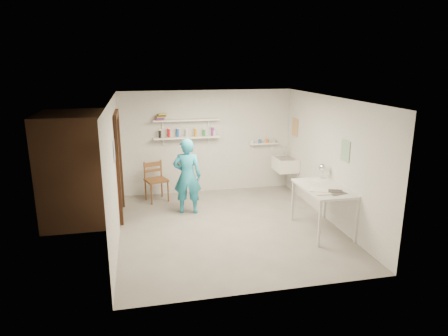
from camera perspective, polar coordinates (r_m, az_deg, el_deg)
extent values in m
cube|color=slate|center=(7.63, 0.64, -8.48)|extent=(4.00, 4.50, 0.02)
cube|color=silver|center=(7.02, 0.70, 9.95)|extent=(4.00, 4.50, 0.02)
cube|color=silver|center=(9.39, -2.40, 3.75)|extent=(4.00, 0.02, 2.40)
cube|color=silver|center=(5.15, 6.29, -5.86)|extent=(4.00, 0.02, 2.40)
cube|color=silver|center=(7.07, -15.42, -0.53)|extent=(0.02, 4.50, 2.40)
cube|color=silver|center=(7.91, 15.02, 1.11)|extent=(0.02, 4.50, 2.40)
cube|color=black|center=(8.14, -14.83, 0.05)|extent=(0.02, 0.90, 2.00)
cube|color=brown|center=(8.19, -19.81, 0.12)|extent=(1.40, 1.50, 2.10)
cube|color=brown|center=(7.94, -15.19, 7.40)|extent=(0.06, 1.05, 0.10)
cube|color=brown|center=(7.65, -14.82, -0.88)|extent=(0.06, 0.10, 2.00)
cube|color=brown|center=(8.62, -14.57, 0.89)|extent=(0.06, 0.10, 2.00)
cube|color=white|center=(9.17, -5.36, 4.37)|extent=(1.50, 0.22, 0.03)
cube|color=white|center=(9.10, -5.42, 6.85)|extent=(1.50, 0.22, 0.03)
cube|color=white|center=(9.64, 5.64, 3.50)|extent=(0.70, 0.14, 0.03)
cube|color=#334C7F|center=(7.04, -15.41, 2.33)|extent=(0.01, 0.28, 0.36)
cube|color=#995933|center=(9.44, 10.11, 5.75)|extent=(0.01, 0.34, 0.42)
cube|color=#3F724C|center=(7.36, 16.94, 2.36)|extent=(0.01, 0.30, 0.38)
cube|color=white|center=(9.43, 8.76, 0.52)|extent=(0.48, 0.60, 0.30)
imported|color=teal|center=(8.11, -5.27, -1.18)|extent=(0.63, 0.48, 1.56)
cylinder|color=#CBAF8B|center=(8.24, -5.80, 0.95)|extent=(0.28, 0.09, 0.28)
cube|color=brown|center=(8.97, -9.65, -1.72)|extent=(0.56, 0.55, 0.96)
cube|color=silver|center=(7.52, 13.92, -5.74)|extent=(0.76, 1.27, 0.85)
sphere|color=silver|center=(7.85, 13.98, 0.07)|extent=(0.16, 0.16, 0.16)
cylinder|color=black|center=(9.10, -9.14, 4.81)|extent=(0.06, 0.06, 0.17)
cylinder|color=red|center=(9.11, -7.88, 4.87)|extent=(0.06, 0.06, 0.17)
cylinder|color=blue|center=(9.13, -6.63, 4.93)|extent=(0.06, 0.06, 0.17)
cylinder|color=white|center=(9.15, -5.38, 4.99)|extent=(0.06, 0.06, 0.17)
cylinder|color=orange|center=(9.17, -4.13, 5.04)|extent=(0.06, 0.06, 0.17)
cylinder|color=#268C3F|center=(9.20, -2.90, 5.10)|extent=(0.06, 0.06, 0.17)
cylinder|color=#8C268C|center=(9.24, -1.67, 5.15)|extent=(0.06, 0.06, 0.17)
cube|color=red|center=(9.05, -9.23, 6.86)|extent=(0.18, 0.14, 0.03)
cube|color=#1933A5|center=(9.04, -9.11, 7.04)|extent=(0.18, 0.14, 0.03)
cube|color=orange|center=(9.04, -8.99, 7.22)|extent=(0.18, 0.14, 0.03)
cube|color=black|center=(9.04, -8.87, 7.41)|extent=(0.18, 0.14, 0.03)
cube|color=yellow|center=(9.04, -8.75, 7.59)|extent=(0.18, 0.14, 0.03)
cylinder|color=silver|center=(9.57, 4.47, 3.80)|extent=(0.07, 0.07, 0.09)
cylinder|color=#335999|center=(9.61, 5.26, 3.83)|extent=(0.07, 0.07, 0.09)
cylinder|color=orange|center=(9.65, 6.04, 3.86)|extent=(0.07, 0.07, 0.09)
cylinder|color=#999999|center=(9.69, 6.82, 3.89)|extent=(0.07, 0.07, 0.09)
cube|color=silver|center=(7.38, 14.12, -2.65)|extent=(0.30, 0.22, 0.00)
cube|color=#4C4742|center=(7.38, 14.13, -2.62)|extent=(0.30, 0.22, 0.00)
cube|color=beige|center=(7.38, 14.13, -2.59)|extent=(0.30, 0.22, 0.00)
cube|color=#383330|center=(7.38, 14.13, -2.56)|extent=(0.30, 0.22, 0.00)
cube|color=silver|center=(7.38, 14.13, -2.53)|extent=(0.30, 0.22, 0.00)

